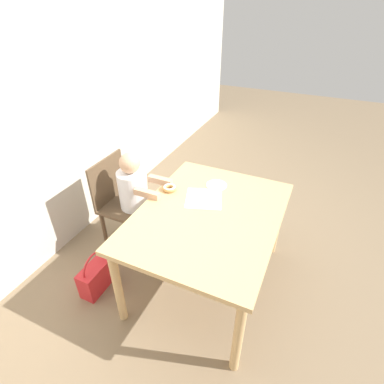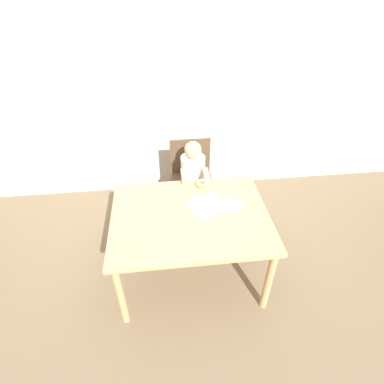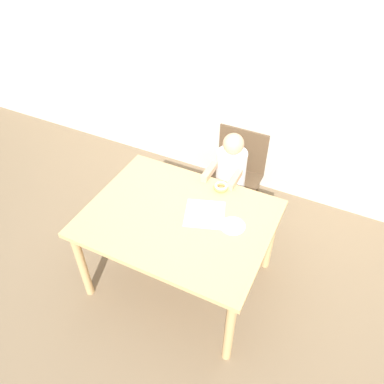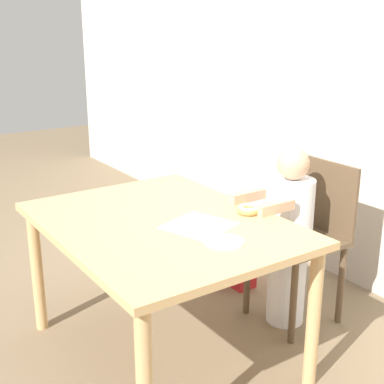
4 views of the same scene
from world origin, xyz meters
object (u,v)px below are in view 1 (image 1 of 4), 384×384
object	(u,v)px
chair	(124,203)
donut	(169,188)
handbag	(97,276)
child_figure	(136,205)

from	to	relation	value
chair	donut	bearing A→B (deg)	-84.55
handbag	chair	bearing A→B (deg)	6.48
chair	handbag	world-z (taller)	chair
donut	handbag	distance (m)	0.90
child_figure	handbag	bearing A→B (deg)	173.64
child_figure	handbag	xyz separation A→B (m)	(-0.53, 0.06, -0.36)
child_figure	donut	size ratio (longest dim) A/B	8.76
child_figure	handbag	size ratio (longest dim) A/B	2.71
child_figure	handbag	world-z (taller)	child_figure
chair	child_figure	xyz separation A→B (m)	(0.00, -0.12, 0.02)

